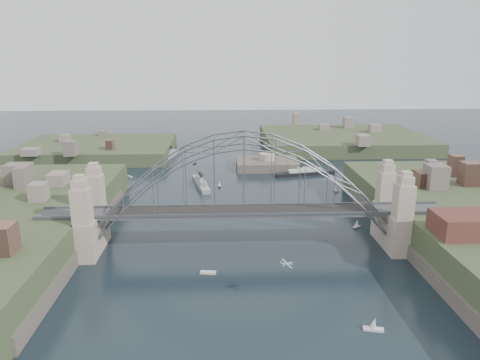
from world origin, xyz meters
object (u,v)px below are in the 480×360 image
object	(u,v)px
naval_cruiser_near	(201,183)
naval_cruiser_far	(171,155)
fort_island	(267,169)
bridge	(244,192)
ocean_liner	(305,173)

from	to	relation	value
naval_cruiser_near	naval_cruiser_far	size ratio (longest dim) A/B	1.05
fort_island	naval_cruiser_near	bearing A→B (deg)	-135.97
naval_cruiser_near	naval_cruiser_far	world-z (taller)	naval_cruiser_far
naval_cruiser_near	naval_cruiser_far	xyz separation A→B (m)	(-13.78, 40.99, 0.07)
bridge	naval_cruiser_near	world-z (taller)	bridge
bridge	ocean_liner	bearing A→B (deg)	68.17
naval_cruiser_far	ocean_liner	size ratio (longest dim) A/B	0.86
bridge	naval_cruiser_near	size ratio (longest dim) A/B	4.38
fort_island	ocean_liner	size ratio (longest dim) A/B	1.04
naval_cruiser_far	ocean_liner	xyz separation A→B (m)	(48.61, -29.16, -0.16)
ocean_liner	fort_island	bearing A→B (deg)	139.04
naval_cruiser_near	bridge	bearing A→B (deg)	-77.13
fort_island	ocean_liner	world-z (taller)	fort_island
naval_cruiser_near	ocean_liner	size ratio (longest dim) A/B	0.91
bridge	naval_cruiser_far	distance (m)	92.90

